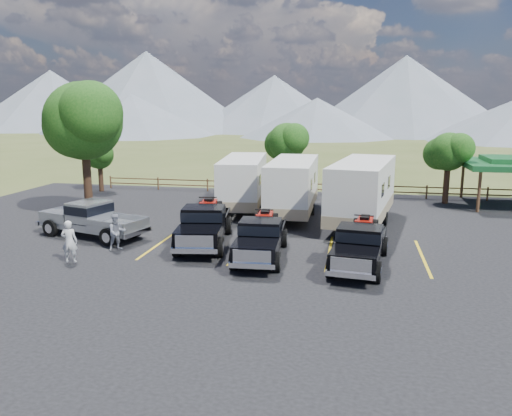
% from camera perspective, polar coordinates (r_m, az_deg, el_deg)
% --- Properties ---
extents(ground, '(320.00, 320.00, 0.00)m').
position_cam_1_polar(ground, '(19.04, 1.66, -8.26)').
color(ground, '#435122').
rests_on(ground, ground).
extents(asphalt_lot, '(44.00, 34.00, 0.04)m').
position_cam_1_polar(asphalt_lot, '(21.84, 2.98, -5.57)').
color(asphalt_lot, black).
rests_on(asphalt_lot, ground).
extents(stall_lines, '(12.12, 5.50, 0.01)m').
position_cam_1_polar(stall_lines, '(22.78, 3.34, -4.78)').
color(stall_lines, gold).
rests_on(stall_lines, asphalt_lot).
extents(tree_big_nw, '(5.54, 5.18, 7.84)m').
position_cam_1_polar(tree_big_nw, '(30.87, -19.18, 9.37)').
color(tree_big_nw, black).
rests_on(tree_big_nw, ground).
extents(tree_ne_a, '(3.11, 2.92, 4.76)m').
position_cam_1_polar(tree_ne_a, '(35.32, 21.12, 6.00)').
color(tree_ne_a, black).
rests_on(tree_ne_a, ground).
extents(tree_north, '(3.46, 3.24, 5.25)m').
position_cam_1_polar(tree_north, '(37.10, 3.51, 7.54)').
color(tree_north, black).
rests_on(tree_north, ground).
extents(tree_nw_small, '(2.59, 2.43, 3.85)m').
position_cam_1_polar(tree_nw_small, '(39.69, -17.48, 5.77)').
color(tree_nw_small, black).
rests_on(tree_nw_small, ground).
extents(rail_fence, '(36.12, 0.12, 1.00)m').
position_cam_1_polar(rail_fence, '(36.64, 9.60, 2.26)').
color(rail_fence, brown).
rests_on(rail_fence, ground).
extents(mountain_range, '(209.00, 71.00, 20.00)m').
position_cam_1_polar(mountain_range, '(124.09, 6.48, 12.22)').
color(mountain_range, slate).
rests_on(mountain_range, ground).
extents(rig_left, '(2.88, 6.35, 2.05)m').
position_cam_1_polar(rig_left, '(23.63, -5.88, -1.77)').
color(rig_left, black).
rests_on(rig_left, asphalt_lot).
extents(rig_center, '(2.26, 5.73, 1.88)m').
position_cam_1_polar(rig_center, '(21.50, 0.59, -3.28)').
color(rig_center, black).
rests_on(rig_center, asphalt_lot).
extents(rig_right, '(2.51, 5.81, 1.88)m').
position_cam_1_polar(rig_right, '(20.81, 11.81, -4.03)').
color(rig_right, black).
rests_on(rig_right, asphalt_lot).
extents(trailer_left, '(3.23, 9.40, 3.25)m').
position_cam_1_polar(trailer_left, '(31.32, -1.47, 2.94)').
color(trailer_left, silver).
rests_on(trailer_left, asphalt_lot).
extents(trailer_center, '(2.57, 9.51, 3.31)m').
position_cam_1_polar(trailer_center, '(29.46, 4.22, 2.42)').
color(trailer_center, silver).
rests_on(trailer_center, asphalt_lot).
extents(trailer_right, '(3.91, 10.15, 3.51)m').
position_cam_1_polar(trailer_right, '(27.67, 12.05, 1.81)').
color(trailer_right, silver).
rests_on(trailer_right, asphalt_lot).
extents(pickup_silver, '(6.21, 3.44, 1.77)m').
position_cam_1_polar(pickup_silver, '(26.04, -18.21, -1.18)').
color(pickup_silver, gray).
rests_on(pickup_silver, asphalt_lot).
extents(person_a, '(0.74, 0.57, 1.79)m').
position_cam_1_polar(person_a, '(22.17, -20.56, -3.60)').
color(person_a, silver).
rests_on(person_a, asphalt_lot).
extents(person_b, '(1.02, 1.01, 1.66)m').
position_cam_1_polar(person_b, '(23.37, -15.62, -2.68)').
color(person_b, gray).
rests_on(person_b, asphalt_lot).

